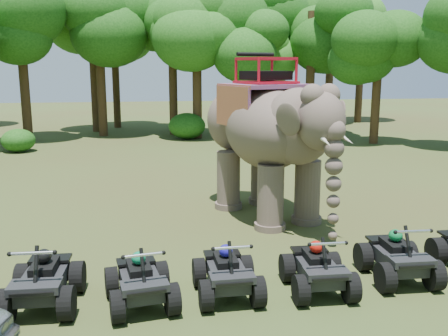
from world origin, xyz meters
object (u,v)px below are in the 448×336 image
at_px(atv_2, 227,266).
at_px(atv_3, 318,262).
at_px(elephant, 267,137).
at_px(atv_4, 398,250).
at_px(atv_0, 43,273).
at_px(atv_1, 140,274).

height_order(atv_2, atv_3, atv_3).
bearing_deg(atv_2, elephant, 67.80).
relative_size(atv_3, atv_4, 0.95).
distance_m(atv_0, atv_3, 5.29).
height_order(atv_0, atv_4, atv_0).
bearing_deg(atv_3, atv_4, 10.46).
relative_size(elephant, atv_2, 3.45).
xyz_separation_m(atv_2, atv_4, (3.68, 0.19, 0.03)).
height_order(atv_2, atv_4, atv_4).
xyz_separation_m(atv_0, atv_3, (5.29, -0.19, -0.04)).
height_order(elephant, atv_1, elephant).
xyz_separation_m(elephant, atv_0, (-5.52, -5.09, -1.75)).
relative_size(atv_1, atv_2, 1.00).
bearing_deg(atv_1, atv_2, -4.25).
bearing_deg(atv_3, atv_0, -179.90).
height_order(atv_1, atv_4, atv_4).
xyz_separation_m(atv_2, atv_3, (1.82, -0.08, 0.00)).
height_order(atv_3, atv_4, atv_4).
bearing_deg(atv_2, atv_0, 177.60).
height_order(atv_0, atv_3, atv_0).
xyz_separation_m(atv_0, atv_4, (7.14, 0.08, -0.01)).
xyz_separation_m(elephant, atv_4, (1.62, -5.02, -1.76)).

